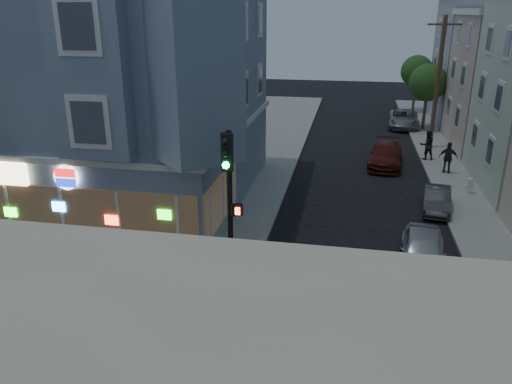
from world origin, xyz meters
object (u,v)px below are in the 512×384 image
(street_tree_far, at_px, (417,71))
(fire_hydrant, at_px, (470,185))
(utility_pole, at_px, (438,82))
(pedestrian_b, at_px, (448,158))
(parked_car_b, at_px, (437,200))
(parked_car_d, at_px, (404,119))
(street_tree_near, at_px, (428,83))
(pedestrian_a, at_px, (427,145))
(parked_car_a, at_px, (422,251))
(parked_car_c, at_px, (386,155))
(traffic_signal, at_px, (229,188))

(street_tree_far, height_order, fire_hydrant, street_tree_far)
(utility_pole, bearing_deg, pedestrian_b, -88.41)
(parked_car_b, bearing_deg, parked_car_d, 97.54)
(street_tree_near, bearing_deg, parked_car_d, 148.03)
(pedestrian_a, distance_m, parked_car_a, 15.29)
(parked_car_a, height_order, fire_hydrant, parked_car_a)
(parked_car_b, xyz_separation_m, parked_car_c, (-2.10, 7.38, 0.13))
(street_tree_near, height_order, parked_car_b, street_tree_near)
(utility_pole, relative_size, parked_car_b, 2.52)
(street_tree_near, bearing_deg, fire_hydrant, -87.96)
(parked_car_c, distance_m, traffic_signal, 18.35)
(pedestrian_b, xyz_separation_m, fire_hydrant, (0.59, -3.54, -0.47))
(utility_pole, relative_size, pedestrian_b, 4.77)
(utility_pole, xyz_separation_m, parked_car_c, (-3.40, -4.87, -4.08))
(fire_hydrant, bearing_deg, utility_pole, 94.48)
(parked_car_c, height_order, parked_car_d, parked_car_d)
(parked_car_d, bearing_deg, parked_car_a, -89.44)
(pedestrian_a, relative_size, fire_hydrant, 2.15)
(parked_car_a, relative_size, parked_car_c, 0.85)
(parked_car_b, distance_m, fire_hydrant, 3.28)
(pedestrian_a, height_order, pedestrian_b, pedestrian_a)
(utility_pole, distance_m, pedestrian_a, 5.01)
(pedestrian_b, height_order, fire_hydrant, pedestrian_b)
(parked_car_b, bearing_deg, traffic_signal, -123.03)
(parked_car_a, xyz_separation_m, parked_car_d, (1.42, 25.41, 0.01))
(street_tree_near, relative_size, parked_car_c, 1.08)
(parked_car_b, bearing_deg, utility_pole, 91.48)
(utility_pole, height_order, street_tree_far, utility_pole)
(utility_pole, xyz_separation_m, traffic_signal, (-9.52, -21.85, -0.76))
(street_tree_near, distance_m, traffic_signal, 29.49)
(parked_car_c, bearing_deg, street_tree_near, 77.88)
(pedestrian_a, distance_m, traffic_signal, 20.72)
(utility_pole, bearing_deg, street_tree_far, 89.18)
(parked_car_b, relative_size, fire_hydrant, 3.99)
(utility_pole, bearing_deg, parked_car_b, -96.06)
(pedestrian_a, relative_size, parked_car_b, 0.54)
(street_tree_far, distance_m, pedestrian_b, 20.35)
(traffic_signal, bearing_deg, street_tree_far, 52.95)
(parked_car_a, distance_m, traffic_signal, 8.28)
(fire_hydrant, bearing_deg, parked_car_d, 97.06)
(street_tree_far, bearing_deg, utility_pole, -90.82)
(utility_pole, bearing_deg, street_tree_near, 88.09)
(street_tree_near, relative_size, street_tree_far, 1.00)
(parked_car_d, bearing_deg, street_tree_far, 81.77)
(pedestrian_b, height_order, traffic_signal, traffic_signal)
(parked_car_a, bearing_deg, pedestrian_b, 83.74)
(pedestrian_b, xyz_separation_m, parked_car_b, (-1.47, -6.10, -0.51))
(street_tree_far, bearing_deg, traffic_signal, -105.17)
(utility_pole, bearing_deg, parked_car_c, -124.93)
(street_tree_near, distance_m, parked_car_d, 3.66)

